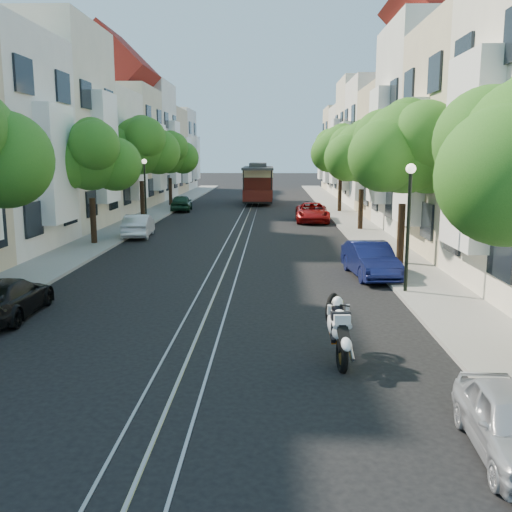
# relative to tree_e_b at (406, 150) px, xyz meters

# --- Properties ---
(ground) EXTENTS (200.00, 200.00, 0.00)m
(ground) POSITION_rel_tree_e_b_xyz_m (-7.26, 19.02, -4.73)
(ground) COLOR black
(ground) RESTS_ON ground
(sidewalk_east) EXTENTS (2.50, 80.00, 0.12)m
(sidewalk_east) POSITION_rel_tree_e_b_xyz_m (-0.01, 19.02, -4.67)
(sidewalk_east) COLOR gray
(sidewalk_east) RESTS_ON ground
(sidewalk_west) EXTENTS (2.50, 80.00, 0.12)m
(sidewalk_west) POSITION_rel_tree_e_b_xyz_m (-14.51, 19.02, -4.67)
(sidewalk_west) COLOR gray
(sidewalk_west) RESTS_ON ground
(rail_left) EXTENTS (0.06, 80.00, 0.02)m
(rail_left) POSITION_rel_tree_e_b_xyz_m (-7.81, 19.02, -4.72)
(rail_left) COLOR gray
(rail_left) RESTS_ON ground
(rail_slot) EXTENTS (0.06, 80.00, 0.02)m
(rail_slot) POSITION_rel_tree_e_b_xyz_m (-7.26, 19.02, -4.72)
(rail_slot) COLOR gray
(rail_slot) RESTS_ON ground
(rail_right) EXTENTS (0.06, 80.00, 0.02)m
(rail_right) POSITION_rel_tree_e_b_xyz_m (-6.71, 19.02, -4.72)
(rail_right) COLOR gray
(rail_right) RESTS_ON ground
(lane_line) EXTENTS (0.08, 80.00, 0.01)m
(lane_line) POSITION_rel_tree_e_b_xyz_m (-7.26, 19.02, -4.73)
(lane_line) COLOR tan
(lane_line) RESTS_ON ground
(townhouses_east) EXTENTS (7.75, 72.00, 12.00)m
(townhouses_east) POSITION_rel_tree_e_b_xyz_m (4.61, 18.94, 0.45)
(townhouses_east) COLOR beige
(townhouses_east) RESTS_ON ground
(townhouses_west) EXTENTS (7.75, 72.00, 11.76)m
(townhouses_west) POSITION_rel_tree_e_b_xyz_m (-19.13, 18.94, 0.35)
(townhouses_west) COLOR silver
(townhouses_west) RESTS_ON ground
(tree_e_b) EXTENTS (4.93, 4.08, 6.68)m
(tree_e_b) POSITION_rel_tree_e_b_xyz_m (0.00, 0.00, 0.00)
(tree_e_b) COLOR black
(tree_e_b) RESTS_ON ground
(tree_e_c) EXTENTS (4.84, 3.99, 6.52)m
(tree_e_c) POSITION_rel_tree_e_b_xyz_m (-0.00, 11.00, -0.13)
(tree_e_c) COLOR black
(tree_e_c) RESTS_ON ground
(tree_e_d) EXTENTS (5.01, 4.16, 6.85)m
(tree_e_d) POSITION_rel_tree_e_b_xyz_m (0.00, 22.00, 0.13)
(tree_e_d) COLOR black
(tree_e_d) RESTS_ON ground
(tree_w_b) EXTENTS (4.72, 3.87, 6.27)m
(tree_w_b) POSITION_rel_tree_e_b_xyz_m (-14.40, 5.00, -0.34)
(tree_w_b) COLOR black
(tree_w_b) RESTS_ON ground
(tree_w_c) EXTENTS (5.13, 4.28, 7.09)m
(tree_w_c) POSITION_rel_tree_e_b_xyz_m (-14.40, 16.00, 0.34)
(tree_w_c) COLOR black
(tree_w_c) RESTS_ON ground
(tree_w_d) EXTENTS (4.84, 3.99, 6.52)m
(tree_w_d) POSITION_rel_tree_e_b_xyz_m (-14.40, 27.00, -0.13)
(tree_w_d) COLOR black
(tree_w_d) RESTS_ON ground
(lamp_east) EXTENTS (0.32, 0.32, 4.16)m
(lamp_east) POSITION_rel_tree_e_b_xyz_m (-0.96, -4.98, -1.89)
(lamp_east) COLOR black
(lamp_east) RESTS_ON ground
(lamp_west) EXTENTS (0.32, 0.32, 4.16)m
(lamp_west) POSITION_rel_tree_e_b_xyz_m (-13.56, 13.02, -1.89)
(lamp_west) COLOR black
(lamp_west) RESTS_ON ground
(sportbike_rider) EXTENTS (0.53, 2.04, 1.46)m
(sportbike_rider) POSITION_rel_tree_e_b_xyz_m (-3.88, -11.26, -3.91)
(sportbike_rider) COLOR black
(sportbike_rider) RESTS_ON ground
(cable_car) EXTENTS (2.88, 8.98, 3.44)m
(cable_car) POSITION_rel_tree_e_b_xyz_m (-6.76, 30.61, -2.70)
(cable_car) COLOR black
(cable_car) RESTS_ON ground
(parked_car_e_mid) EXTENTS (1.82, 4.10, 1.31)m
(parked_car_e_mid) POSITION_rel_tree_e_b_xyz_m (-1.66, -2.23, -4.08)
(parked_car_e_mid) COLOR #0C123F
(parked_car_e_mid) RESTS_ON ground
(parked_car_e_far) EXTENTS (2.25, 4.77, 1.32)m
(parked_car_e_far) POSITION_rel_tree_e_b_xyz_m (-2.67, 15.43, -4.07)
(parked_car_e_far) COLOR maroon
(parked_car_e_far) RESTS_ON ground
(parked_car_w_near) EXTENTS (1.74, 3.98, 1.14)m
(parked_car_w_near) POSITION_rel_tree_e_b_xyz_m (-12.86, -8.01, -4.16)
(parked_car_w_near) COLOR black
(parked_car_w_near) RESTS_ON ground
(parked_car_w_mid) EXTENTS (1.69, 3.99, 1.28)m
(parked_car_w_mid) POSITION_rel_tree_e_b_xyz_m (-12.86, 7.97, -4.09)
(parked_car_w_mid) COLOR silver
(parked_car_w_mid) RESTS_ON ground
(parked_car_w_far) EXTENTS (1.86, 4.03, 1.34)m
(parked_car_w_far) POSITION_rel_tree_e_b_xyz_m (-12.80, 22.71, -4.06)
(parked_car_w_far) COLOR #143320
(parked_car_w_far) RESTS_ON ground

